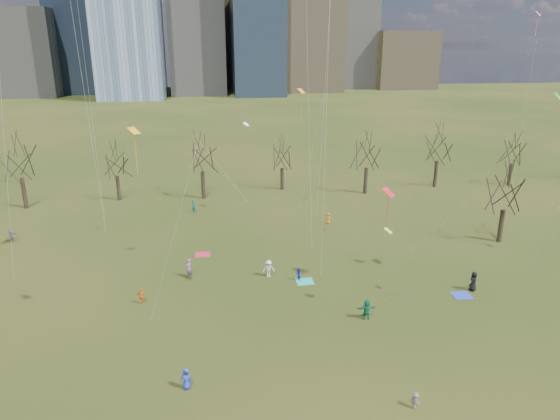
{
  "coord_description": "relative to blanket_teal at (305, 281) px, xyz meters",
  "views": [
    {
      "loc": [
        -6.37,
        -30.24,
        21.11
      ],
      "look_at": [
        0.0,
        12.0,
        7.0
      ],
      "focal_mm": 32.0,
      "sensor_mm": 36.0,
      "label": 1
    }
  ],
  "objects": [
    {
      "name": "ground",
      "position": [
        -2.27,
        -11.34,
        -0.01
      ],
      "size": [
        500.0,
        500.0,
        0.0
      ],
      "primitive_type": "plane",
      "color": "black",
      "rests_on": "ground"
    },
    {
      "name": "blanket_teal",
      "position": [
        0.0,
        0.0,
        0.0
      ],
      "size": [
        1.6,
        1.5,
        0.03
      ],
      "primitive_type": "cube",
      "color": "#1CA89F",
      "rests_on": "ground"
    },
    {
      "name": "downtown_skyline",
      "position": [
        -4.7,
        199.31,
        38.99
      ],
      "size": [
        212.5,
        78.0,
        118.0
      ],
      "color": "slate",
      "rests_on": "ground"
    },
    {
      "name": "person_11",
      "position": [
        -30.75,
        14.7,
        0.73
      ],
      "size": [
        0.97,
        1.44,
        1.49
      ],
      "primitive_type": "imported",
      "rotation": [
        0.0,
        0.0,
        1.14
      ],
      "color": "slate",
      "rests_on": "ground"
    },
    {
      "name": "kites_airborne",
      "position": [
        -2.54,
        4.2,
        13.57
      ],
      "size": [
        68.62,
        38.08,
        32.05
      ],
      "color": "orange",
      "rests_on": "ground"
    },
    {
      "name": "person_3",
      "position": [
        3.31,
        -17.86,
        0.53
      ],
      "size": [
        0.65,
        0.8,
        1.09
      ],
      "primitive_type": "imported",
      "rotation": [
        0.0,
        0.0,
        1.99
      ],
      "color": "slate",
      "rests_on": "ground"
    },
    {
      "name": "person_0",
      "position": [
        -10.58,
        -13.97,
        0.74
      ],
      "size": [
        0.83,
        0.64,
        1.52
      ],
      "primitive_type": "imported",
      "rotation": [
        0.0,
        0.0,
        6.05
      ],
      "color": "#243A9F",
      "rests_on": "ground"
    },
    {
      "name": "person_9",
      "position": [
        -3.22,
        1.57,
        0.84
      ],
      "size": [
        1.13,
        0.68,
        1.7
      ],
      "primitive_type": "imported",
      "rotation": [
        0.0,
        0.0,
        6.24
      ],
      "color": "silver",
      "rests_on": "ground"
    },
    {
      "name": "person_6",
      "position": [
        14.7,
        -4.0,
        0.9
      ],
      "size": [
        1.07,
        0.97,
        1.83
      ],
      "primitive_type": "imported",
      "rotation": [
        0.0,
        0.0,
        3.72
      ],
      "color": "black",
      "rests_on": "ground"
    },
    {
      "name": "person_8",
      "position": [
        -0.57,
        0.3,
        0.59
      ],
      "size": [
        0.6,
        0.69,
        1.21
      ],
      "primitive_type": "imported",
      "rotation": [
        0.0,
        0.0,
        4.99
      ],
      "color": "#24299D",
      "rests_on": "ground"
    },
    {
      "name": "person_13",
      "position": [
        -10.59,
        22.25,
        0.88
      ],
      "size": [
        0.72,
        0.78,
        1.79
      ],
      "primitive_type": "imported",
      "rotation": [
        0.0,
        0.0,
        2.15
      ],
      "color": "#16665B",
      "rests_on": "ground"
    },
    {
      "name": "person_4",
      "position": [
        -14.68,
        -2.05,
        0.7
      ],
      "size": [
        0.9,
        0.58,
        1.43
      ],
      "primitive_type": "imported",
      "rotation": [
        0.0,
        0.0,
        2.84
      ],
      "color": "orange",
      "rests_on": "ground"
    },
    {
      "name": "person_12",
      "position": [
        6.04,
        15.3,
        0.69
      ],
      "size": [
        0.48,
        0.71,
        1.42
      ],
      "primitive_type": "imported",
      "rotation": [
        0.0,
        0.0,
        1.53
      ],
      "color": "orange",
      "rests_on": "ground"
    },
    {
      "name": "bare_tree_row",
      "position": [
        -2.35,
        25.89,
        6.1
      ],
      "size": [
        113.04,
        29.8,
        9.5
      ],
      "color": "black",
      "rests_on": "ground"
    },
    {
      "name": "blanket_navy",
      "position": [
        13.28,
        -4.75,
        0.0
      ],
      "size": [
        1.6,
        1.5,
        0.03
      ],
      "primitive_type": "cube",
      "color": "#273BB6",
      "rests_on": "ground"
    },
    {
      "name": "person_7",
      "position": [
        -10.78,
        2.61,
        0.92
      ],
      "size": [
        0.71,
        0.81,
        1.88
      ],
      "primitive_type": "imported",
      "rotation": [
        0.0,
        0.0,
        4.24
      ],
      "color": "#9950A1",
      "rests_on": "ground"
    },
    {
      "name": "blanket_crimson",
      "position": [
        -9.48,
        7.87,
        0.0
      ],
      "size": [
        1.6,
        1.5,
        0.03
      ],
      "primitive_type": "cube",
      "color": "#B0233C",
      "rests_on": "ground"
    },
    {
      "name": "person_5",
      "position": [
        3.6,
        -7.35,
        0.85
      ],
      "size": [
        1.62,
        0.54,
        1.74
      ],
      "primitive_type": "imported",
      "rotation": [
        0.0,
        0.0,
        3.16
      ],
      "color": "#186C4D",
      "rests_on": "ground"
    }
  ]
}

